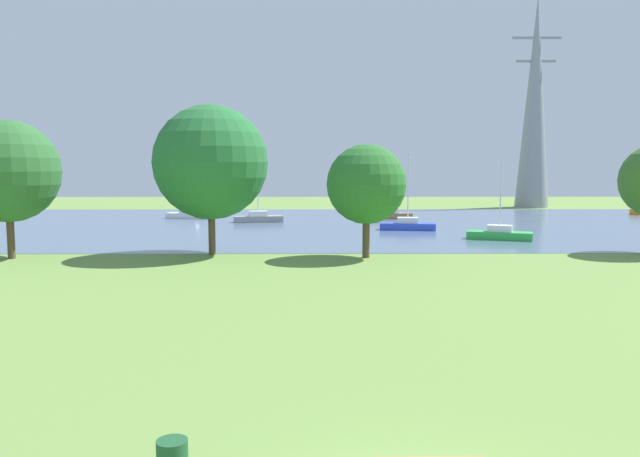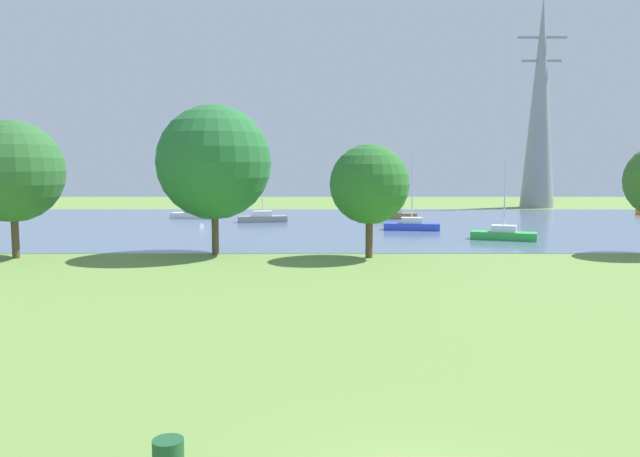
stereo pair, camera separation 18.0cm
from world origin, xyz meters
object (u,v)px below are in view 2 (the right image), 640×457
Objects in this scene: sailboat_white at (191,214)px; tree_west_far at (211,162)px; tree_west_near at (367,184)px; electricity_pylon at (537,102)px; tree_east_near at (9,171)px; sailboat_brown at (391,215)px; sailboat_blue at (409,225)px; sailboat_gray at (260,218)px; sailboat_green at (501,234)px.

sailboat_white is 0.72× the size of tree_west_far.
tree_west_near is 53.45m from electricity_pylon.
tree_east_near is 0.30× the size of electricity_pylon.
tree_west_near reaches higher than sailboat_brown.
tree_east_near reaches higher than sailboat_blue.
sailboat_gray is 24.62m from sailboat_green.
sailboat_brown is at bearing 61.29° from tree_west_far.
sailboat_blue is 24.47m from sailboat_white.
sailboat_brown is 19.61m from sailboat_green.
sailboat_white reaches higher than sailboat_green.
tree_west_near is at bearing -119.76° from electricity_pylon.
tree_west_near reaches higher than sailboat_white.
sailboat_gray is (-13.47, -3.79, 0.01)m from sailboat_brown.
sailboat_green is 0.72× the size of tree_east_near.
sailboat_green is 41.86m from electricity_pylon.
tree_west_far is at bearing 7.67° from tree_east_near.
sailboat_blue is at bearing 45.27° from tree_west_far.
sailboat_brown is 0.57× the size of tree_west_far.
sailboat_gray is 23.14m from tree_west_far.
tree_east_near is 12.02m from tree_west_far.
sailboat_gray is 0.94× the size of sailboat_white.
sailboat_blue is 1.00× the size of tree_west_near.
electricity_pylon reaches higher than sailboat_white.
tree_west_far is at bearing -134.73° from sailboat_blue.
tree_east_near is at bearing -118.02° from sailboat_gray.
sailboat_brown is 0.78× the size of sailboat_blue.
sailboat_blue is at bearing 129.78° from sailboat_green.
sailboat_blue and tree_west_near have the same top height.
sailboat_brown is 0.80× the size of sailboat_white.
tree_west_near is at bearing -69.93° from sailboat_gray.
sailboat_green is 14.77m from tree_west_near.
sailboat_white is 47.95m from electricity_pylon.
sailboat_brown is 30.44m from tree_west_far.
electricity_pylon is (26.11, 45.67, 9.46)m from tree_west_near.
sailboat_blue is 21.50m from tree_west_far.
sailboat_green is at bearing -71.62° from sailboat_brown.
sailboat_white is 33.28m from sailboat_green.
tree_west_near is at bearing -99.72° from sailboat_brown.
tree_east_near is 21.57m from tree_west_near.
sailboat_brown is 38.63m from tree_east_near.
sailboat_white is (-21.40, 11.87, -0.00)m from sailboat_blue.
sailboat_white is 1.13× the size of sailboat_green.
sailboat_blue is at bearing -29.01° from sailboat_white.
tree_east_near is at bearing -133.32° from sailboat_brown.
electricity_pylon reaches higher than sailboat_gray.
sailboat_brown is at bearing -139.92° from electricity_pylon.
electricity_pylon is (21.11, 29.48, 13.48)m from sailboat_blue.
electricity_pylon is at bearing 54.39° from sailboat_blue.
sailboat_brown is 31.02m from electricity_pylon.
sailboat_gray is 1.07× the size of sailboat_green.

